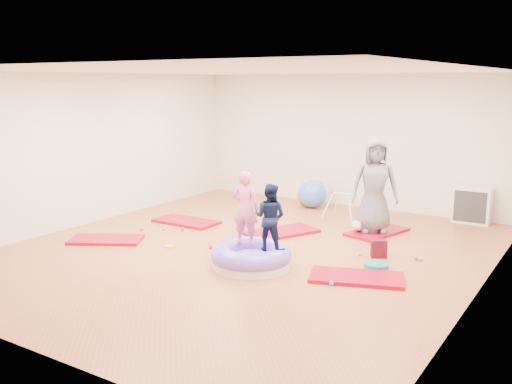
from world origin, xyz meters
The scene contains 19 objects.
room centered at (0.00, 0.00, 1.40)m, with size 7.01×8.01×2.81m.
gym_mat_front_left centered at (-2.29, -0.81, 0.02)m, with size 1.19×0.59×0.05m, color #A90111.
gym_mat_mid_left centered at (-1.95, 0.90, 0.03)m, with size 1.23×0.62×0.05m, color #A90111.
gym_mat_center_back centered at (-0.03, 1.20, 0.03)m, with size 1.26×0.63×0.05m, color #A90111.
gym_mat_right centered at (2.01, -0.31, 0.03)m, with size 1.26×0.63×0.05m, color #A90111.
gym_mat_rear_right centered at (1.39, 2.12, 0.02)m, with size 1.19×0.60×0.05m, color #A90111.
inflatable_cushion centered at (0.52, -0.64, 0.14)m, with size 1.17×1.17×0.37m.
child_pink centered at (0.35, -0.53, 0.89)m, with size 0.40×0.26×1.09m, color #E6608C.
child_navy centered at (0.79, -0.59, 0.82)m, with size 0.47×0.36×0.96m, color black.
adult_caregiver centered at (1.33, 2.04, 0.87)m, with size 0.81×0.52×1.65m, color #5E5E63.
infant centered at (1.14, 1.91, 0.15)m, with size 0.35×0.35×0.20m.
ball_pit_balls centered at (0.16, 0.28, 0.03)m, with size 4.81×1.75×0.06m.
exercise_ball_blue centered at (-0.53, 3.38, 0.30)m, with size 0.60×0.60×0.60m, color #3C78D9.
exercise_ball_orange centered at (-0.82, 3.60, 0.18)m, with size 0.35×0.35×0.35m, color orange.
infant_play_gym centered at (0.39, 2.88, 0.33)m, with size 0.65×0.62×0.50m.
cube_shelf centered at (2.61, 3.79, 0.34)m, with size 0.68×0.34×0.68m.
balance_disc centered at (2.06, 0.27, 0.04)m, with size 0.36×0.36×0.08m, color #228077.
backpack centered at (1.90, 0.80, 0.14)m, with size 0.24×0.15×0.27m, color maroon.
yellow_toy centered at (-1.15, -0.49, 0.01)m, with size 0.18×0.18×0.03m, color yellow.
Camera 1 is at (4.80, -7.26, 2.65)m, focal length 40.00 mm.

